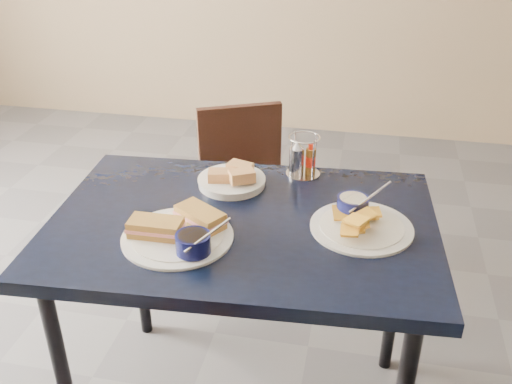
% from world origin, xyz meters
% --- Properties ---
extents(dining_table, '(1.13, 0.79, 0.75)m').
position_xyz_m(dining_table, '(-0.18, -0.01, 0.67)').
color(dining_table, black).
rests_on(dining_table, ground).
extents(chair_far, '(0.47, 0.48, 0.76)m').
position_xyz_m(chair_far, '(-0.32, 0.78, 0.44)').
color(chair_far, black).
rests_on(chair_far, ground).
extents(sandwich_plate, '(0.31, 0.30, 0.12)m').
position_xyz_m(sandwich_plate, '(-0.32, -0.14, 0.77)').
color(sandwich_plate, white).
rests_on(sandwich_plate, dining_table).
extents(plantain_plate, '(0.28, 0.28, 0.12)m').
position_xyz_m(plantain_plate, '(0.14, 0.03, 0.77)').
color(plantain_plate, white).
rests_on(plantain_plate, dining_table).
extents(bread_basket, '(0.21, 0.21, 0.07)m').
position_xyz_m(bread_basket, '(-0.25, 0.18, 0.77)').
color(bread_basket, white).
rests_on(bread_basket, dining_table).
extents(condiment_caddy, '(0.11, 0.11, 0.14)m').
position_xyz_m(condiment_caddy, '(-0.05, 0.30, 0.81)').
color(condiment_caddy, silver).
rests_on(condiment_caddy, dining_table).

